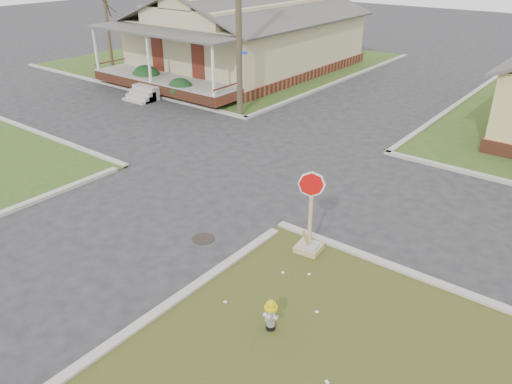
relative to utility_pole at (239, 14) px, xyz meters
The scene contains 11 objects.
ground 10.89m from the utility_pole, 64.74° to the right, with size 120.00×120.00×0.00m, color #262528.
verge_far_left 13.48m from the utility_pole, 134.04° to the left, with size 19.00×19.00×0.05m, color #2F4E1B.
curbs 7.39m from the utility_pole, 42.88° to the right, with size 80.00×40.00×0.12m, color #A5A295, non-canonical shape.
manhole 12.29m from the utility_pole, 55.75° to the right, with size 0.64×0.64×0.01m, color black.
corner_house 9.99m from the utility_pole, 126.69° to the left, with size 10.10×15.50×5.30m.
utility_pole is the anchor object (origin of this frame).
tree_far_left 14.31m from the utility_pole, 167.34° to the left, with size 0.22×0.22×4.90m, color #3D3223.
fire_hydrant 15.67m from the utility_pole, 48.07° to the right, with size 0.28×0.28×0.76m.
stop_sign 12.88m from the utility_pole, 41.87° to the right, with size 0.66×0.64×2.33m.
hedge_left 8.33m from the utility_pole, behind, with size 1.61×1.32×1.23m, color #133618.
hedge_right 5.70m from the utility_pole, behind, with size 1.48×1.21×1.13m, color #133618.
Camera 1 is at (10.70, -9.04, 7.43)m, focal length 35.00 mm.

